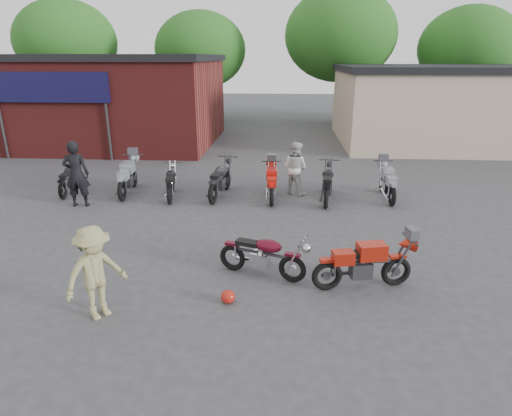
# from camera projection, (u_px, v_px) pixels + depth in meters

# --- Properties ---
(ground) EXTENTS (90.00, 90.00, 0.00)m
(ground) POSITION_uv_depth(u_px,v_px,m) (249.00, 279.00, 8.49)
(ground) COLOR #39393C
(brick_building) EXTENTS (12.00, 8.00, 4.00)m
(brick_building) POSITION_uv_depth(u_px,v_px,m) (94.00, 102.00, 21.56)
(brick_building) COLOR maroon
(brick_building) RESTS_ON ground
(stucco_building) EXTENTS (10.00, 8.00, 3.50)m
(stucco_building) POSITION_uv_depth(u_px,v_px,m) (442.00, 108.00, 21.45)
(stucco_building) COLOR tan
(stucco_building) RESTS_ON ground
(tree_0) EXTENTS (6.56, 6.56, 8.20)m
(tree_0) POSITION_uv_depth(u_px,v_px,m) (69.00, 58.00, 28.70)
(tree_0) COLOR #1E5817
(tree_0) RESTS_ON ground
(tree_1) EXTENTS (5.92, 5.92, 7.40)m
(tree_1) POSITION_uv_depth(u_px,v_px,m) (201.00, 64.00, 28.25)
(tree_1) COLOR #1E5817
(tree_1) RESTS_ON ground
(tree_2) EXTENTS (7.04, 7.04, 8.80)m
(tree_2) POSITION_uv_depth(u_px,v_px,m) (339.00, 53.00, 27.44)
(tree_2) COLOR #1E5817
(tree_2) RESTS_ON ground
(tree_3) EXTENTS (6.08, 6.08, 7.60)m
(tree_3) POSITION_uv_depth(u_px,v_px,m) (466.00, 63.00, 27.12)
(tree_3) COLOR #1E5817
(tree_3) RESTS_ON ground
(vintage_motorcycle) EXTENTS (1.88, 1.13, 1.03)m
(vintage_motorcycle) POSITION_uv_depth(u_px,v_px,m) (263.00, 253.00, 8.45)
(vintage_motorcycle) COLOR #530A19
(vintage_motorcycle) RESTS_ON ground
(sportbike) EXTENTS (1.96, 0.98, 1.09)m
(sportbike) POSITION_uv_depth(u_px,v_px,m) (365.00, 262.00, 8.02)
(sportbike) COLOR #A41C0D
(sportbike) RESTS_ON ground
(helmet) EXTENTS (0.32, 0.32, 0.24)m
(helmet) POSITION_uv_depth(u_px,v_px,m) (228.00, 297.00, 7.65)
(helmet) COLOR #A71B11
(helmet) RESTS_ON ground
(person_dark) EXTENTS (0.77, 0.57, 1.95)m
(person_dark) POSITION_uv_depth(u_px,v_px,m) (76.00, 174.00, 12.36)
(person_dark) COLOR black
(person_dark) RESTS_ON ground
(person_light) EXTENTS (1.03, 0.99, 1.68)m
(person_light) POSITION_uv_depth(u_px,v_px,m) (295.00, 168.00, 13.55)
(person_light) COLOR beige
(person_light) RESTS_ON ground
(person_tan) EXTENTS (1.14, 1.20, 1.64)m
(person_tan) POSITION_uv_depth(u_px,v_px,m) (95.00, 273.00, 7.03)
(person_tan) COLOR #96915D
(person_tan) RESTS_ON ground
(row_bike_0) EXTENTS (0.84, 1.87, 1.04)m
(row_bike_0) POSITION_uv_depth(u_px,v_px,m) (69.00, 177.00, 13.72)
(row_bike_0) COLOR black
(row_bike_0) RESTS_ON ground
(row_bike_1) EXTENTS (0.89, 2.13, 1.20)m
(row_bike_1) POSITION_uv_depth(u_px,v_px,m) (128.00, 175.00, 13.63)
(row_bike_1) COLOR gray
(row_bike_1) RESTS_ON ground
(row_bike_2) EXTENTS (0.89, 1.89, 1.05)m
(row_bike_2) POSITION_uv_depth(u_px,v_px,m) (171.00, 181.00, 13.29)
(row_bike_2) COLOR black
(row_bike_2) RESTS_ON ground
(row_bike_3) EXTENTS (0.97, 2.16, 1.21)m
(row_bike_3) POSITION_uv_depth(u_px,v_px,m) (220.00, 178.00, 13.35)
(row_bike_3) COLOR #252528
(row_bike_3) RESTS_ON ground
(row_bike_4) EXTENTS (0.72, 1.95, 1.11)m
(row_bike_4) POSITION_uv_depth(u_px,v_px,m) (272.00, 181.00, 13.12)
(row_bike_4) COLOR red
(row_bike_4) RESTS_ON ground
(row_bike_5) EXTENTS (0.91, 2.12, 1.19)m
(row_bike_5) POSITION_uv_depth(u_px,v_px,m) (327.00, 182.00, 12.97)
(row_bike_5) COLOR black
(row_bike_5) RESTS_ON ground
(row_bike_6) EXTENTS (0.65, 1.93, 1.12)m
(row_bike_6) POSITION_uv_depth(u_px,v_px,m) (388.00, 181.00, 13.15)
(row_bike_6) COLOR gray
(row_bike_6) RESTS_ON ground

